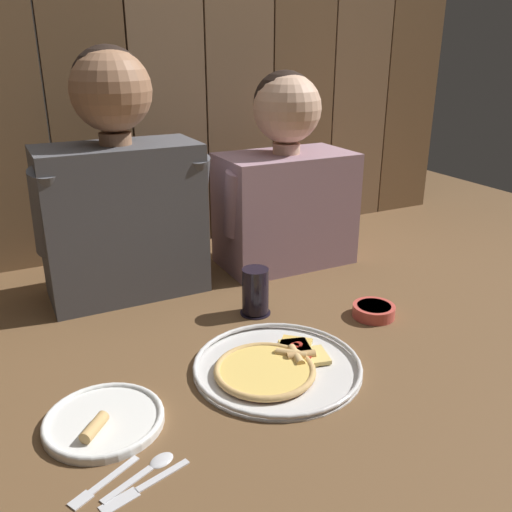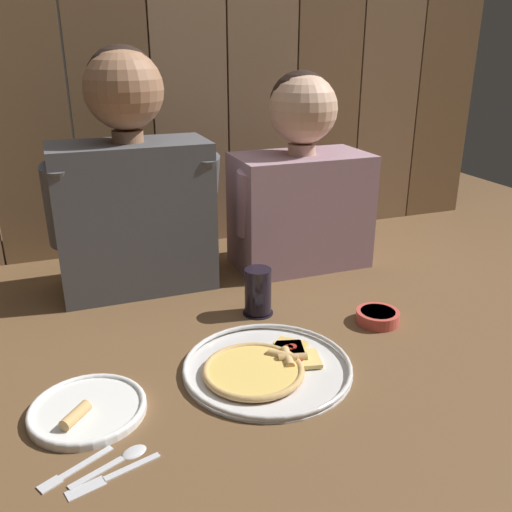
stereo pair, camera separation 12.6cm
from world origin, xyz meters
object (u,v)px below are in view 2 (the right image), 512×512
object	(u,v)px
dinner_plate	(87,409)
diner_left	(132,182)
dipping_bowl	(378,316)
diner_right	(301,181)
drinking_glass	(258,292)
pizza_tray	(265,367)

from	to	relation	value
dinner_plate	diner_left	xyz separation A→B (m)	(0.19, 0.54, 0.29)
diner_left	dipping_bowl	bearing A→B (deg)	-39.86
diner_left	diner_right	world-z (taller)	diner_left
dipping_bowl	drinking_glass	bearing A→B (deg)	149.94
pizza_tray	dinner_plate	bearing A→B (deg)	-177.50
dinner_plate	diner_left	size ratio (longest dim) A/B	0.34
pizza_tray	dipping_bowl	distance (m)	0.35
dinner_plate	diner_right	world-z (taller)	diner_right
drinking_glass	dinner_plate	bearing A→B (deg)	-148.73
drinking_glass	diner_right	size ratio (longest dim) A/B	0.21
dinner_plate	pizza_tray	bearing A→B (deg)	2.50
dinner_plate	diner_left	world-z (taller)	diner_left
drinking_glass	pizza_tray	bearing A→B (deg)	-107.67
pizza_tray	diner_right	distance (m)	0.67
pizza_tray	diner_right	world-z (taller)	diner_right
dinner_plate	dipping_bowl	world-z (taller)	dinner_plate
pizza_tray	diner_left	bearing A→B (deg)	108.10
pizza_tray	diner_left	xyz separation A→B (m)	(-0.17, 0.53, 0.29)
pizza_tray	drinking_glass	size ratio (longest dim) A/B	2.93
dipping_bowl	dinner_plate	bearing A→B (deg)	-170.41
dipping_bowl	pizza_tray	bearing A→B (deg)	-163.19
diner_left	diner_right	bearing A→B (deg)	0.02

